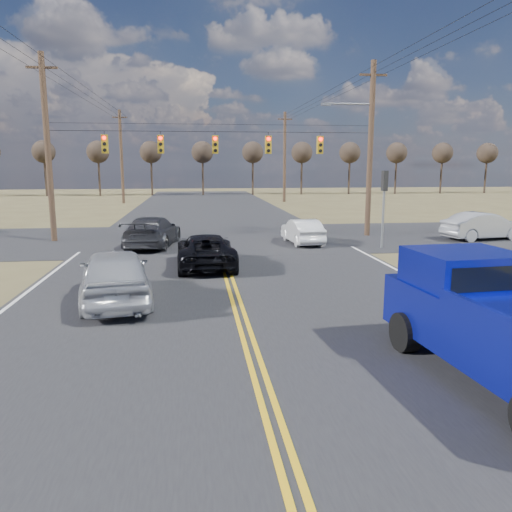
{
  "coord_description": "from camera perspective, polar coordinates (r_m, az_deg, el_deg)",
  "views": [
    {
      "loc": [
        -1.21,
        -10.58,
        4.18
      ],
      "look_at": [
        0.57,
        3.96,
        1.5
      ],
      "focal_mm": 35.0,
      "sensor_mm": 36.0,
      "label": 1
    }
  ],
  "objects": [
    {
      "name": "ground",
      "position": [
        11.44,
        -0.45,
        -11.07
      ],
      "size": [
        160.0,
        160.0,
        0.0
      ],
      "primitive_type": "plane",
      "color": "brown",
      "rests_on": "ground"
    },
    {
      "name": "treeline",
      "position": [
        37.59,
        -5.28,
        12.65
      ],
      "size": [
        87.0,
        117.8,
        7.4
      ],
      "color": "#33261C",
      "rests_on": "ground"
    },
    {
      "name": "pickup_truck",
      "position": [
        10.82,
        26.53,
        -7.07
      ],
      "size": [
        2.89,
        6.43,
        2.35
      ],
      "rotation": [
        0.0,
        0.0,
        0.08
      ],
      "color": "black",
      "rests_on": "ground"
    },
    {
      "name": "utility_poles",
      "position": [
        27.62,
        -4.6,
        12.52
      ],
      "size": [
        19.6,
        58.32,
        10.0
      ],
      "color": "#473323",
      "rests_on": "ground"
    },
    {
      "name": "silver_suv",
      "position": [
        15.81,
        -15.8,
        -2.12
      ],
      "size": [
        2.87,
        5.36,
        1.73
      ],
      "primitive_type": "imported",
      "rotation": [
        0.0,
        0.0,
        3.31
      ],
      "color": "#ABAEB3",
      "rests_on": "ground"
    },
    {
      "name": "road_cross",
      "position": [
        28.91,
        -4.53,
        2.03
      ],
      "size": [
        120.0,
        12.0,
        0.02
      ],
      "primitive_type": "cube",
      "color": "#28282B",
      "rests_on": "ground"
    },
    {
      "name": "road_main",
      "position": [
        21.03,
        -3.56,
        -1.11
      ],
      "size": [
        14.0,
        120.0,
        0.02
      ],
      "primitive_type": "cube",
      "color": "#28282B",
      "rests_on": "ground"
    },
    {
      "name": "black_suv",
      "position": [
        20.68,
        -5.77,
        0.61
      ],
      "size": [
        2.42,
        5.04,
        1.38
      ],
      "primitive_type": "imported",
      "rotation": [
        0.0,
        0.0,
        3.17
      ],
      "color": "black",
      "rests_on": "ground"
    },
    {
      "name": "cross_car_east_near",
      "position": [
        31.01,
        24.56,
        3.13
      ],
      "size": [
        2.41,
        4.91,
        1.55
      ],
      "primitive_type": "imported",
      "rotation": [
        0.0,
        0.0,
        1.74
      ],
      "color": "#AEB1B7",
      "rests_on": "ground"
    },
    {
      "name": "dgrey_car_queue",
      "position": [
        26.39,
        -11.76,
        2.76
      ],
      "size": [
        2.98,
        5.66,
        1.56
      ],
      "primitive_type": "imported",
      "rotation": [
        0.0,
        0.0,
        2.99
      ],
      "color": "#303035",
      "rests_on": "ground"
    },
    {
      "name": "white_car_queue",
      "position": [
        26.93,
        5.31,
        2.83
      ],
      "size": [
        1.68,
        4.12,
        1.33
      ],
      "primitive_type": "imported",
      "rotation": [
        0.0,
        0.0,
        3.21
      ],
      "color": "silver",
      "rests_on": "ground"
    },
    {
      "name": "signal_gantry",
      "position": [
        28.43,
        -3.63,
        12.14
      ],
      "size": [
        19.6,
        4.83,
        10.0
      ],
      "color": "#473323",
      "rests_on": "ground"
    }
  ]
}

